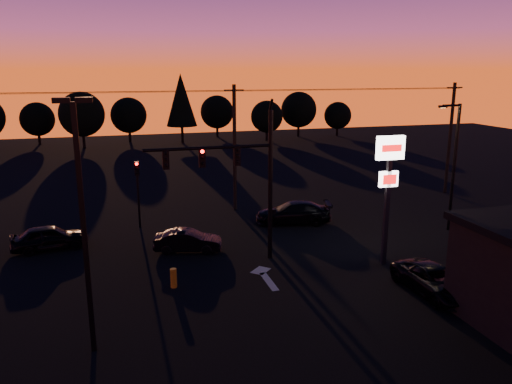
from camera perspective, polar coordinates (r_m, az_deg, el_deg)
ground at (r=23.59m, az=1.05°, el=-11.28°), size 120.00×120.00×0.00m
lane_arrow at (r=25.18m, az=1.02°, el=-9.59°), size 1.20×3.10×0.01m
traffic_signal_mast at (r=25.68m, az=-1.73°, el=2.43°), size 6.79×0.52×8.58m
secondary_signal at (r=32.71m, az=-13.37°, el=0.83°), size 0.30×0.31×4.35m
parking_lot_light at (r=18.08m, az=-19.24°, el=-2.18°), size 1.25×0.30×9.14m
pylon_sign at (r=26.14m, az=14.94°, el=2.11°), size 1.50×0.28×6.80m
streetlight at (r=33.34m, az=21.62°, el=3.21°), size 1.55×0.35×8.00m
utility_pole_1 at (r=35.81m, az=-2.46°, el=5.13°), size 1.40×0.26×9.00m
utility_pole_2 at (r=43.66m, az=21.28°, el=5.78°), size 1.40×0.26×9.00m
power_wires at (r=35.42m, az=-2.53°, el=11.49°), size 36.00×1.22×0.07m
bollard at (r=24.14m, az=-9.41°, el=-9.67°), size 0.31×0.31×0.93m
tree_1 at (r=74.33m, az=-23.71°, el=7.63°), size 4.54×4.54×5.71m
tree_2 at (r=68.73m, az=-19.30°, el=8.38°), size 5.77×5.78×7.26m
tree_3 at (r=72.71m, az=-14.35°, el=8.49°), size 4.95×4.95×6.22m
tree_4 at (r=70.14m, az=-8.56°, el=10.37°), size 4.18×4.18×9.50m
tree_5 at (r=76.22m, az=-4.48°, el=9.10°), size 4.95×4.95×6.22m
tree_6 at (r=71.95m, az=1.24°, el=8.61°), size 4.54×4.54×5.71m
tree_7 at (r=76.68m, az=4.91°, el=9.36°), size 5.36×5.36×6.74m
tree_8 at (r=78.19m, az=9.32°, el=8.62°), size 4.12×4.12×5.19m
car_left at (r=30.86m, az=-22.53°, el=-4.81°), size 4.34×2.22×1.41m
car_mid at (r=28.48m, az=-7.78°, el=-5.55°), size 3.98×2.24×1.24m
car_right at (r=33.37m, az=4.27°, el=-2.35°), size 5.35×3.19×1.45m
suv_parked at (r=24.55m, az=19.75°, el=-9.49°), size 2.31×4.66×1.27m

